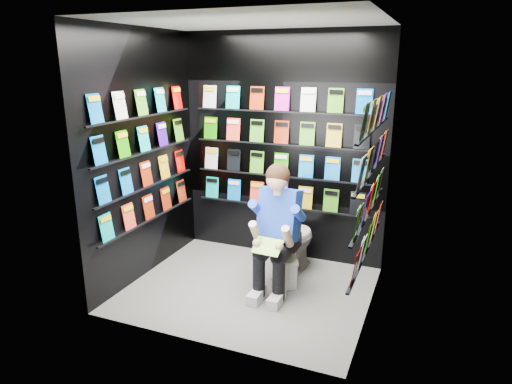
% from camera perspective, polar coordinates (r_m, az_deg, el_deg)
% --- Properties ---
extents(floor, '(2.40, 2.40, 0.00)m').
position_cam_1_polar(floor, '(4.80, -0.91, -12.06)').
color(floor, slate).
rests_on(floor, ground).
extents(ceiling, '(2.40, 2.40, 0.00)m').
position_cam_1_polar(ceiling, '(4.25, -1.07, 20.60)').
color(ceiling, white).
rests_on(ceiling, floor).
extents(wall_back, '(2.40, 0.04, 2.60)m').
position_cam_1_polar(wall_back, '(5.26, 3.29, 5.48)').
color(wall_back, black).
rests_on(wall_back, floor).
extents(wall_front, '(2.40, 0.04, 2.60)m').
position_cam_1_polar(wall_front, '(3.47, -7.44, -0.17)').
color(wall_front, black).
rests_on(wall_front, floor).
extents(wall_left, '(0.04, 2.00, 2.60)m').
position_cam_1_polar(wall_left, '(4.93, -13.98, 4.31)').
color(wall_left, black).
rests_on(wall_left, floor).
extents(wall_right, '(0.04, 2.00, 2.60)m').
position_cam_1_polar(wall_right, '(4.04, 14.89, 1.72)').
color(wall_right, black).
rests_on(wall_right, floor).
extents(comics_back, '(2.10, 0.06, 1.37)m').
position_cam_1_polar(comics_back, '(5.23, 3.19, 5.48)').
color(comics_back, '#F9462C').
rests_on(comics_back, wall_back).
extents(comics_left, '(0.06, 1.70, 1.37)m').
position_cam_1_polar(comics_left, '(4.91, -13.70, 4.35)').
color(comics_left, '#F9462C').
rests_on(comics_left, wall_left).
extents(comics_right, '(0.06, 1.70, 1.37)m').
position_cam_1_polar(comics_right, '(4.04, 14.47, 1.84)').
color(comics_right, '#F9462C').
rests_on(comics_right, wall_right).
extents(toilet, '(0.47, 0.78, 0.73)m').
position_cam_1_polar(toilet, '(5.05, 4.36, -6.04)').
color(toilet, white).
rests_on(toilet, floor).
extents(longbox, '(0.34, 0.42, 0.28)m').
position_cam_1_polar(longbox, '(4.89, 3.70, -9.72)').
color(longbox, silver).
rests_on(longbox, floor).
extents(longbox_lid, '(0.36, 0.45, 0.03)m').
position_cam_1_polar(longbox_lid, '(4.83, 3.73, -8.09)').
color(longbox_lid, silver).
rests_on(longbox_lid, longbox).
extents(reader, '(0.59, 0.82, 1.44)m').
position_cam_1_polar(reader, '(4.57, 3.01, -2.92)').
color(reader, '#193BC3').
rests_on(reader, toilet).
extents(held_comic, '(0.29, 0.18, 0.12)m').
position_cam_1_polar(held_comic, '(4.33, 1.44, -6.82)').
color(held_comic, green).
rests_on(held_comic, reader).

